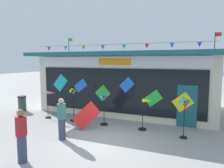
% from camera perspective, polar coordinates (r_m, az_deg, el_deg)
% --- Properties ---
extents(ground_plane, '(80.00, 80.00, 0.00)m').
position_cam_1_polar(ground_plane, '(8.64, -1.54, -15.00)').
color(ground_plane, '#9E9B99').
extents(kite_shop_building, '(10.57, 6.75, 4.77)m').
position_cam_1_polar(kite_shop_building, '(13.90, 5.18, 0.86)').
color(kite_shop_building, beige).
rests_on(kite_shop_building, ground_plane).
extents(wind_spinner_far_left, '(0.68, 0.32, 1.49)m').
position_cam_1_polar(wind_spinner_far_left, '(12.01, -16.37, -4.27)').
color(wind_spinner_far_left, black).
rests_on(wind_spinner_far_left, ground_plane).
extents(wind_spinner_left, '(0.35, 0.35, 1.74)m').
position_cam_1_polar(wind_spinner_left, '(11.20, -10.43, -5.45)').
color(wind_spinner_left, black).
rests_on(wind_spinner_left, ground_plane).
extents(wind_spinner_center_left, '(0.37, 0.37, 1.57)m').
position_cam_1_polar(wind_spinner_center_left, '(10.35, -2.23, -6.40)').
color(wind_spinner_center_left, black).
rests_on(wind_spinner_center_left, ground_plane).
extents(wind_spinner_center_right, '(0.59, 0.38, 1.45)m').
position_cam_1_polar(wind_spinner_center_right, '(9.71, 8.89, -7.44)').
color(wind_spinner_center_right, black).
rests_on(wind_spinner_center_right, ground_plane).
extents(wind_spinner_right, '(0.42, 0.29, 1.73)m').
position_cam_1_polar(wind_spinner_right, '(8.98, 18.92, -6.32)').
color(wind_spinner_right, black).
rests_on(wind_spinner_right, ground_plane).
extents(person_near_camera, '(0.34, 0.34, 1.68)m').
position_cam_1_polar(person_near_camera, '(7.23, -23.20, -12.66)').
color(person_near_camera, '#333D56').
rests_on(person_near_camera, ground_plane).
extents(person_mid_plaza, '(0.46, 0.46, 1.68)m').
position_cam_1_polar(person_mid_plaza, '(8.72, -13.44, -8.83)').
color(person_mid_plaza, '#333D56').
rests_on(person_mid_plaza, ground_plane).
extents(trash_bin, '(0.52, 0.52, 0.95)m').
position_cam_1_polar(trash_bin, '(14.44, -23.05, -4.80)').
color(trash_bin, '#2D4238').
rests_on(trash_bin, ground_plane).
extents(display_kite_on_ground, '(1.33, 0.34, 1.33)m').
position_cam_1_polar(display_kite_on_ground, '(9.73, -6.99, -8.48)').
color(display_kite_on_ground, red).
rests_on(display_kite_on_ground, ground_plane).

